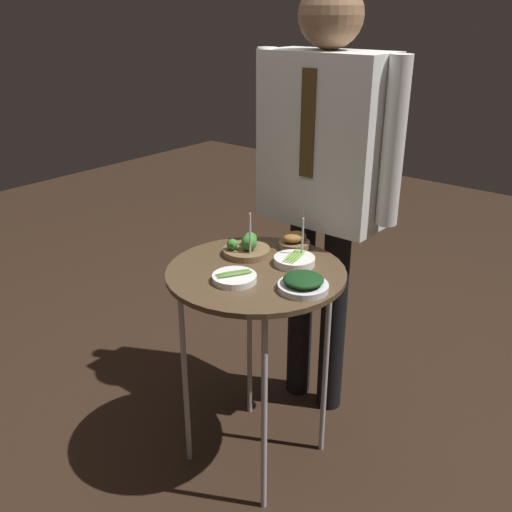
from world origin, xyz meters
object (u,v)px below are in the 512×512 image
Objects in this scene: bowl_asparagus_front_left at (234,278)px; bowl_spinach_center at (303,283)px; serving_cart at (256,289)px; waiter_figure at (324,161)px; bowl_asparagus_back_left at (294,260)px; bowl_broccoli_front_center at (247,248)px; bowl_roast_far_rim at (294,241)px.

bowl_spinach_center is at bearing 22.61° from bowl_asparagus_front_left.
serving_cart is 0.55m from waiter_figure.
bowl_asparagus_back_left is at bearing -72.18° from waiter_figure.
bowl_asparagus_back_left reaches higher than bowl_spinach_center.
bowl_asparagus_front_left is 0.22m from bowl_broccoli_front_center.
serving_cart is 4.96× the size of bowl_spinach_center.
bowl_spinach_center is 0.95× the size of bowl_roast_far_rim.
bowl_spinach_center is at bearing -46.51° from bowl_asparagus_back_left.
bowl_asparagus_front_left reaches higher than serving_cart.
bowl_roast_far_rim reaches higher than bowl_asparagus_back_left.
bowl_asparagus_back_left is 1.09× the size of bowl_asparagus_front_left.
serving_cart is 0.16m from bowl_asparagus_back_left.
bowl_broccoli_front_center is at bearing 143.41° from serving_cart.
bowl_broccoli_front_center reaches higher than bowl_roast_far_rim.
bowl_asparagus_back_left is 0.09× the size of waiter_figure.
bowl_asparagus_back_left is (0.07, 0.12, 0.09)m from serving_cart.
bowl_roast_far_rim is (-0.01, 0.34, 0.01)m from bowl_asparagus_front_left.
bowl_spinach_center is 0.57m from waiter_figure.
bowl_broccoli_front_center is 0.10× the size of waiter_figure.
waiter_figure is at bearing 77.67° from bowl_broccoli_front_center.
bowl_asparagus_back_left reaches higher than bowl_asparagus_front_left.
bowl_asparagus_front_left is (-0.00, -0.11, 0.08)m from serving_cart.
bowl_asparagus_front_left is (-0.21, -0.09, -0.01)m from bowl_spinach_center.
serving_cart is 4.72× the size of bowl_roast_far_rim.
bowl_roast_far_rim is (-0.01, 0.23, 0.10)m from serving_cart.
bowl_broccoli_front_center is 1.02× the size of bowl_roast_far_rim.
serving_cart is at bearing 173.83° from bowl_spinach_center.
bowl_asparagus_front_left is 0.84× the size of bowl_broccoli_front_center.
bowl_asparagus_back_left is at bearing 12.04° from bowl_broccoli_front_center.
bowl_asparagus_back_left is 0.92× the size of bowl_broccoli_front_center.
bowl_broccoli_front_center is at bearing 161.90° from bowl_spinach_center.
waiter_figure reaches higher than bowl_asparagus_back_left.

